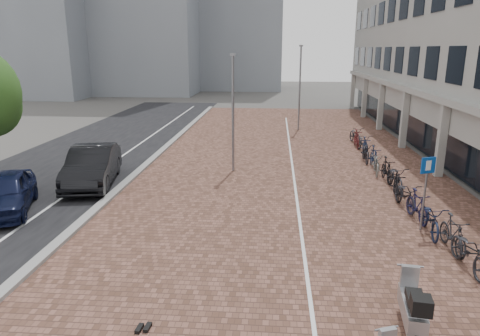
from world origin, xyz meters
name	(u,v)px	position (x,y,z in m)	size (l,w,h in m)	color
ground	(221,278)	(0.00, 0.00, 0.00)	(140.00, 140.00, 0.00)	#474442
plaza_brick	(288,162)	(2.00, 12.00, 0.01)	(14.50, 42.00, 0.04)	brown
street_asphalt	(82,158)	(-9.00, 12.00, 0.01)	(8.00, 50.00, 0.03)	black
curb	(153,159)	(-5.10, 12.00, 0.07)	(0.35, 42.00, 0.14)	gray
lane_line	(118,159)	(-7.00, 12.00, 0.02)	(0.12, 44.00, 0.00)	white
parking_line	(292,162)	(2.20, 12.00, 0.04)	(0.10, 30.00, 0.00)	white
car_navy	(5,193)	(-8.27, 4.11, 0.72)	(1.69, 4.21, 1.43)	black
car_dark	(92,166)	(-6.50, 7.58, 0.83)	(1.75, 5.01, 1.65)	black
shoes	(143,330)	(-1.35, -2.29, 0.05)	(0.39, 0.32, 0.10)	black
scooter_back	(413,305)	(4.20, -1.79, 0.60)	(0.54, 1.74, 1.20)	#9C9CA0
parking_sign	(426,182)	(6.05, 3.53, 1.65)	(0.49, 0.23, 2.46)	slate
lamp_near	(233,115)	(-0.66, 10.12, 2.71)	(0.12, 0.12, 5.42)	slate
lamp_far	(300,89)	(2.96, 21.29, 2.94)	(0.12, 0.12, 5.88)	slate
bike_row	(386,170)	(6.22, 9.05, 0.52)	(1.27, 18.13, 1.05)	black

